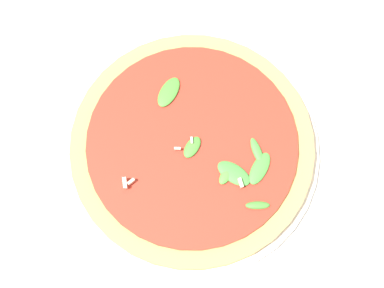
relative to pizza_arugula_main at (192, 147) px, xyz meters
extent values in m
plane|color=silver|center=(0.03, 0.02, -0.02)|extent=(6.00, 6.00, 0.00)
cylinder|color=silver|center=(0.00, 0.00, -0.01)|extent=(0.34, 0.34, 0.01)
cylinder|color=tan|center=(0.00, 0.00, 0.00)|extent=(0.32, 0.32, 0.02)
cylinder|color=#A82D1E|center=(0.00, 0.00, 0.02)|extent=(0.27, 0.27, 0.01)
ellipsoid|color=#488E34|center=(0.05, 0.03, 0.02)|extent=(0.03, 0.03, 0.01)
ellipsoid|color=#438630|center=(0.01, 0.00, 0.02)|extent=(0.03, 0.03, 0.01)
ellipsoid|color=#448B30|center=(-0.07, -0.01, 0.02)|extent=(0.05, 0.05, 0.01)
ellipsoid|color=#438B37|center=(0.03, 0.08, 0.02)|extent=(0.04, 0.01, 0.01)
ellipsoid|color=#438D36|center=(0.06, 0.07, 0.02)|extent=(0.05, 0.05, 0.01)
ellipsoid|color=#408737|center=(0.05, 0.04, 0.02)|extent=(0.05, 0.05, 0.01)
ellipsoid|color=#407D2F|center=(0.10, 0.05, 0.02)|extent=(0.02, 0.03, 0.01)
cube|color=#EFE5C6|center=(0.07, 0.04, 0.03)|extent=(0.01, 0.00, 0.01)
cube|color=#EFE5C6|center=(0.03, -0.09, 0.03)|extent=(0.01, 0.01, 0.01)
cube|color=#EFE5C6|center=(0.03, -0.09, 0.03)|extent=(0.01, 0.01, 0.01)
cube|color=#EFE5C6|center=(0.00, 0.00, 0.03)|extent=(0.01, 0.00, 0.00)
cube|color=#EFE5C6|center=(0.00, -0.02, 0.03)|extent=(0.01, 0.01, 0.00)
camera|label=1|loc=(0.20, -0.06, 0.67)|focal=50.00mm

